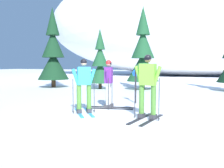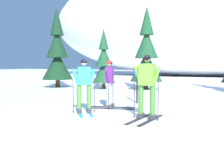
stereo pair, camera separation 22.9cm
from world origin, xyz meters
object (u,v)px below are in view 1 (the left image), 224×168
(skier_cyan_jacket, at_px, (84,85))
(pine_tree_center_left, at_px, (100,64))
(trail_marker_post, at_px, (136,84))
(skier_lime_jacket, at_px, (147,85))
(pine_tree_center_right, at_px, (143,55))
(skier_purple_jacket, at_px, (109,83))
(pine_tree_far_left, at_px, (53,54))

(skier_cyan_jacket, bearing_deg, pine_tree_center_left, 111.56)
(skier_cyan_jacket, height_order, trail_marker_post, skier_cyan_jacket)
(skier_lime_jacket, distance_m, pine_tree_center_right, 8.81)
(pine_tree_center_left, bearing_deg, skier_purple_jacket, -62.32)
(pine_tree_center_left, distance_m, trail_marker_post, 6.33)
(skier_cyan_jacket, bearing_deg, trail_marker_post, 71.80)
(skier_cyan_jacket, xyz_separation_m, pine_tree_center_right, (-0.37, 8.30, 1.26))
(pine_tree_center_left, distance_m, pine_tree_center_right, 2.78)
(skier_purple_jacket, relative_size, pine_tree_center_left, 0.45)
(pine_tree_center_left, height_order, pine_tree_center_right, pine_tree_center_right)
(trail_marker_post, bearing_deg, pine_tree_center_left, 128.50)
(pine_tree_center_right, relative_size, trail_marker_post, 3.81)
(skier_cyan_jacket, xyz_separation_m, pine_tree_center_left, (-3.01, 7.62, 0.70))
(pine_tree_center_right, bearing_deg, skier_cyan_jacket, -87.41)
(skier_cyan_jacket, distance_m, pine_tree_center_left, 8.22)
(skier_lime_jacket, relative_size, pine_tree_center_left, 0.48)
(skier_cyan_jacket, relative_size, skier_purple_jacket, 1.01)
(skier_lime_jacket, height_order, pine_tree_center_right, pine_tree_center_right)
(pine_tree_far_left, xyz_separation_m, pine_tree_center_left, (3.42, 0.27, -0.66))
(skier_purple_jacket, height_order, pine_tree_center_left, pine_tree_center_left)
(skier_lime_jacket, height_order, skier_purple_jacket, skier_lime_jacket)
(skier_cyan_jacket, xyz_separation_m, pine_tree_far_left, (-6.43, 7.35, 1.35))
(skier_cyan_jacket, height_order, pine_tree_far_left, pine_tree_far_left)
(skier_lime_jacket, bearing_deg, trail_marker_post, 113.60)
(pine_tree_far_left, distance_m, pine_tree_center_left, 3.49)
(pine_tree_far_left, relative_size, pine_tree_center_left, 1.41)
(skier_purple_jacket, distance_m, pine_tree_center_right, 7.26)
(pine_tree_far_left, height_order, pine_tree_center_right, pine_tree_far_left)
(pine_tree_center_right, xyz_separation_m, trail_marker_post, (1.27, -5.59, -1.40))
(skier_lime_jacket, distance_m, trail_marker_post, 3.04)
(skier_lime_jacket, distance_m, pine_tree_center_left, 9.25)
(pine_tree_far_left, bearing_deg, skier_lime_jacket, -40.97)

